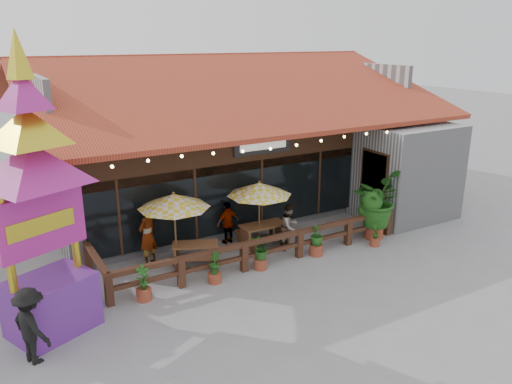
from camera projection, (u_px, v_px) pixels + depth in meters
ground at (303, 248)px, 16.57m from camera, size 100.00×100.00×0.00m
restaurant_building at (220, 147)px, 21.50m from camera, size 15.50×14.73×6.09m
patio_railing at (247, 248)px, 15.09m from camera, size 10.00×2.60×0.92m
umbrella_left at (174, 201)px, 14.86m from camera, size 2.84×2.84×2.33m
umbrella_right at (259, 189)px, 16.19m from camera, size 2.80×2.80×2.28m
picnic_table_left at (196, 250)px, 15.29m from camera, size 1.78×1.68×0.68m
picnic_table_right at (263, 231)px, 16.71m from camera, size 1.59×1.38×0.74m
thai_sign_tower at (33, 172)px, 10.78m from camera, size 3.60×3.60×7.42m
tropical_plant at (376, 201)px, 17.03m from camera, size 2.28×2.25×2.39m
diner_a at (147, 235)px, 15.12m from camera, size 0.84×0.77×1.92m
diner_b at (290, 227)px, 16.34m from camera, size 0.92×0.83×1.54m
diner_c at (228, 223)px, 16.80m from camera, size 0.90×0.46×1.46m
pedestrian at (31, 326)px, 10.54m from camera, size 1.05×1.28×1.73m
planter_a at (143, 286)px, 13.18m from camera, size 0.41×0.41×1.00m
planter_b at (214, 269)px, 14.13m from camera, size 0.38×0.42×0.93m
planter_c at (260, 252)px, 14.94m from camera, size 0.67×0.61×0.97m
planter_d at (316, 240)px, 15.91m from camera, size 0.57×0.57×1.07m
planter_e at (375, 236)px, 16.67m from camera, size 0.35×0.35×0.85m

